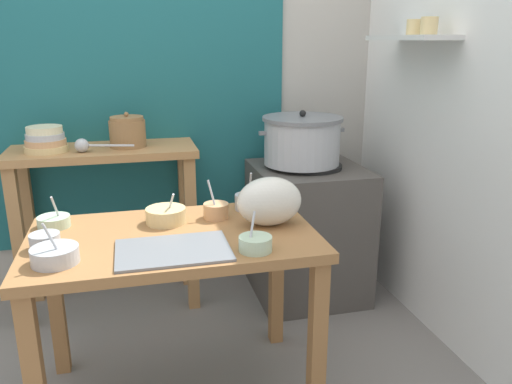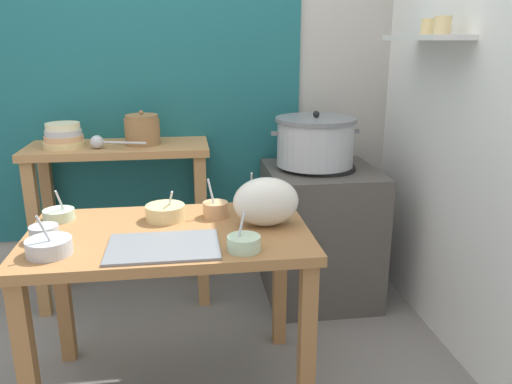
{
  "view_description": "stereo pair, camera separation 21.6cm",
  "coord_description": "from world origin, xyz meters",
  "px_view_note": "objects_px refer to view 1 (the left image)",
  "views": [
    {
      "loc": [
        -0.08,
        -1.89,
        1.44
      ],
      "look_at": [
        0.42,
        0.12,
        0.82
      ],
      "focal_mm": 35.67,
      "sensor_mm": 36.0,
      "label": 1
    },
    {
      "loc": [
        0.13,
        -1.93,
        1.44
      ],
      "look_at": [
        0.42,
        0.12,
        0.82
      ],
      "focal_mm": 35.67,
      "sensor_mm": 36.0,
      "label": 2
    }
  ],
  "objects_px": {
    "steamer_pot": "(302,140)",
    "prep_bowl_5": "(54,221)",
    "serving_tray": "(173,250)",
    "stove_block": "(307,231)",
    "prep_bowl_3": "(247,201)",
    "prep_bowl_6": "(216,210)",
    "prep_bowl_1": "(166,215)",
    "prep_bowl_0": "(255,243)",
    "prep_table": "(175,260)",
    "back_shelf_table": "(106,189)",
    "bowl_stack_enamel": "(46,140)",
    "prep_bowl_2": "(45,241)",
    "plastic_bag": "(269,201)",
    "ladle": "(84,145)",
    "prep_bowl_4": "(55,254)"
  },
  "relations": [
    {
      "from": "serving_tray",
      "to": "prep_bowl_5",
      "type": "xyz_separation_m",
      "value": [
        -0.44,
        0.37,
        0.02
      ]
    },
    {
      "from": "prep_table",
      "to": "back_shelf_table",
      "type": "distance_m",
      "value": 0.91
    },
    {
      "from": "prep_bowl_3",
      "to": "serving_tray",
      "type": "bearing_deg",
      "value": -132.41
    },
    {
      "from": "prep_table",
      "to": "serving_tray",
      "type": "height_order",
      "value": "serving_tray"
    },
    {
      "from": "steamer_pot",
      "to": "ladle",
      "type": "xyz_separation_m",
      "value": [
        -1.14,
        0.02,
        0.02
      ]
    },
    {
      "from": "prep_bowl_5",
      "to": "ladle",
      "type": "bearing_deg",
      "value": 80.69
    },
    {
      "from": "stove_block",
      "to": "prep_bowl_6",
      "type": "height_order",
      "value": "prep_bowl_6"
    },
    {
      "from": "prep_table",
      "to": "prep_bowl_6",
      "type": "height_order",
      "value": "prep_bowl_6"
    },
    {
      "from": "prep_bowl_4",
      "to": "serving_tray",
      "type": "bearing_deg",
      "value": 0.15
    },
    {
      "from": "prep_bowl_1",
      "to": "prep_bowl_4",
      "type": "relative_size",
      "value": 1.03
    },
    {
      "from": "serving_tray",
      "to": "prep_bowl_4",
      "type": "relative_size",
      "value": 2.54
    },
    {
      "from": "prep_table",
      "to": "bowl_stack_enamel",
      "type": "distance_m",
      "value": 1.06
    },
    {
      "from": "steamer_pot",
      "to": "prep_bowl_5",
      "type": "xyz_separation_m",
      "value": [
        -1.23,
        -0.56,
        -0.17
      ]
    },
    {
      "from": "steamer_pot",
      "to": "bowl_stack_enamel",
      "type": "bearing_deg",
      "value": 176.45
    },
    {
      "from": "prep_bowl_6",
      "to": "prep_bowl_1",
      "type": "bearing_deg",
      "value": -177.89
    },
    {
      "from": "prep_bowl_3",
      "to": "prep_bowl_4",
      "type": "xyz_separation_m",
      "value": [
        -0.75,
        -0.39,
        -0.01
      ]
    },
    {
      "from": "steamer_pot",
      "to": "prep_bowl_6",
      "type": "distance_m",
      "value": 0.86
    },
    {
      "from": "back_shelf_table",
      "to": "stove_block",
      "type": "xyz_separation_m",
      "value": [
        1.1,
        -0.13,
        -0.3
      ]
    },
    {
      "from": "prep_bowl_5",
      "to": "plastic_bag",
      "type": "bearing_deg",
      "value": -12.41
    },
    {
      "from": "back_shelf_table",
      "to": "prep_bowl_2",
      "type": "xyz_separation_m",
      "value": [
        -0.18,
        -0.9,
        0.07
      ]
    },
    {
      "from": "stove_block",
      "to": "bowl_stack_enamel",
      "type": "bearing_deg",
      "value": 175.71
    },
    {
      "from": "back_shelf_table",
      "to": "steamer_pot",
      "type": "xyz_separation_m",
      "value": [
        1.06,
        -0.11,
        0.23
      ]
    },
    {
      "from": "stove_block",
      "to": "steamer_pot",
      "type": "xyz_separation_m",
      "value": [
        -0.04,
        0.02,
        0.53
      ]
    },
    {
      "from": "plastic_bag",
      "to": "prep_bowl_0",
      "type": "height_order",
      "value": "plastic_bag"
    },
    {
      "from": "prep_bowl_3",
      "to": "prep_bowl_6",
      "type": "xyz_separation_m",
      "value": [
        -0.15,
        -0.08,
        -0.0
      ]
    },
    {
      "from": "ladle",
      "to": "prep_bowl_2",
      "type": "bearing_deg",
      "value": -96.82
    },
    {
      "from": "bowl_stack_enamel",
      "to": "prep_bowl_2",
      "type": "relative_size",
      "value": 1.99
    },
    {
      "from": "back_shelf_table",
      "to": "prep_bowl_3",
      "type": "height_order",
      "value": "back_shelf_table"
    },
    {
      "from": "prep_table",
      "to": "serving_tray",
      "type": "distance_m",
      "value": 0.21
    },
    {
      "from": "steamer_pot",
      "to": "prep_bowl_6",
      "type": "height_order",
      "value": "steamer_pot"
    },
    {
      "from": "stove_block",
      "to": "prep_bowl_6",
      "type": "distance_m",
      "value": 0.93
    },
    {
      "from": "back_shelf_table",
      "to": "prep_bowl_2",
      "type": "bearing_deg",
      "value": -101.13
    },
    {
      "from": "back_shelf_table",
      "to": "steamer_pot",
      "type": "distance_m",
      "value": 1.09
    },
    {
      "from": "prep_bowl_0",
      "to": "prep_bowl_3",
      "type": "height_order",
      "value": "prep_bowl_3"
    },
    {
      "from": "prep_table",
      "to": "bowl_stack_enamel",
      "type": "relative_size",
      "value": 5.22
    },
    {
      "from": "serving_tray",
      "to": "back_shelf_table",
      "type": "bearing_deg",
      "value": 104.47
    },
    {
      "from": "prep_bowl_1",
      "to": "prep_bowl_2",
      "type": "xyz_separation_m",
      "value": [
        -0.44,
        -0.17,
        -0.0
      ]
    },
    {
      "from": "back_shelf_table",
      "to": "prep_bowl_4",
      "type": "relative_size",
      "value": 6.1
    },
    {
      "from": "prep_table",
      "to": "back_shelf_table",
      "type": "bearing_deg",
      "value": 108.06
    },
    {
      "from": "steamer_pot",
      "to": "plastic_bag",
      "type": "bearing_deg",
      "value": -117.73
    },
    {
      "from": "prep_table",
      "to": "steamer_pot",
      "type": "relative_size",
      "value": 2.26
    },
    {
      "from": "serving_tray",
      "to": "prep_bowl_1",
      "type": "bearing_deg",
      "value": 90.2
    },
    {
      "from": "steamer_pot",
      "to": "prep_bowl_4",
      "type": "xyz_separation_m",
      "value": [
        -1.19,
        -0.92,
        -0.16
      ]
    },
    {
      "from": "plastic_bag",
      "to": "prep_bowl_3",
      "type": "relative_size",
      "value": 1.49
    },
    {
      "from": "ladle",
      "to": "prep_bowl_4",
      "type": "relative_size",
      "value": 1.84
    },
    {
      "from": "steamer_pot",
      "to": "prep_bowl_1",
      "type": "bearing_deg",
      "value": -142.25
    },
    {
      "from": "steamer_pot",
      "to": "prep_bowl_5",
      "type": "height_order",
      "value": "steamer_pot"
    },
    {
      "from": "serving_tray",
      "to": "prep_bowl_2",
      "type": "xyz_separation_m",
      "value": [
        -0.44,
        0.14,
        0.03
      ]
    },
    {
      "from": "prep_table",
      "to": "plastic_bag",
      "type": "relative_size",
      "value": 4.16
    },
    {
      "from": "stove_block",
      "to": "prep_bowl_3",
      "type": "distance_m",
      "value": 0.79
    }
  ]
}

